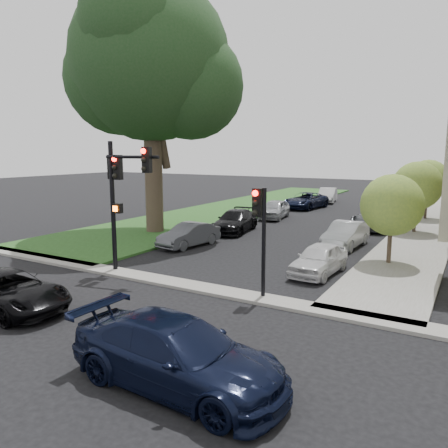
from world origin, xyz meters
The scene contains 22 objects.
ground centered at (0.00, 0.00, 0.00)m, with size 140.00×140.00×0.00m, color black.
grass_strip centered at (-9.00, 24.00, 0.06)m, with size 8.00×44.00×0.12m, color #1F3F14.
sidewalk_right centered at (6.75, 24.00, 0.06)m, with size 3.50×44.00×0.12m, color gray.
sidewalk_cross centered at (0.00, 2.00, 0.06)m, with size 60.00×1.00×0.12m, color gray.
eucalyptus centered at (-8.19, 10.22, 10.45)m, with size 10.80×9.80×15.30m.
small_tree_a centered at (6.20, 9.29, 2.76)m, with size 2.76×2.76×4.15m.
small_tree_b centered at (6.20, 18.19, 3.01)m, with size 3.01×3.01×4.52m.
small_tree_c centered at (6.20, 24.63, 3.01)m, with size 3.01×3.01×4.52m.
traffic_signal_main centered at (-3.36, 2.24, 3.83)m, with size 2.72×0.77×5.55m.
traffic_signal_secondary centered at (3.08, 2.19, 2.73)m, with size 0.51×0.41×3.92m.
car_cross_near centered at (-3.51, -2.97, 0.64)m, with size 2.12×4.60×1.28m, color black.
car_cross_far centered at (4.04, -3.99, 0.76)m, with size 2.12×5.22×1.51m, color black.
car_parked_0 centered at (3.91, 6.25, 0.65)m, with size 1.53×3.81×1.30m, color silver.
car_parked_1 centered at (3.52, 12.00, 0.69)m, with size 1.46×4.20×1.38m, color #999BA0.
car_parked_2 centered at (3.99, 18.84, 0.74)m, with size 2.47×5.36×1.49m, color #3F4247.
car_parked_3 centered at (3.51, 24.46, 0.76)m, with size 1.79×4.45×1.52m, color #3F4247.
car_parked_4 centered at (3.71, 29.99, 0.77)m, with size 2.16×5.32×1.54m, color #999BA0.
car_parked_5 centered at (-3.92, 7.96, 0.64)m, with size 1.35×3.87×1.27m, color #3F4247.
car_parked_6 centered at (-3.84, 13.02, 0.70)m, with size 1.96×4.81×1.40m, color black.
car_parked_7 centered at (-3.93, 19.50, 0.72)m, with size 1.71×4.24×1.44m, color #999BA0.
car_parked_8 centered at (-3.86, 26.35, 0.72)m, with size 2.40×5.20×1.44m, color black.
car_parked_9 centered at (-3.59, 32.03, 0.73)m, with size 1.55×4.44×1.46m, color silver.
Camera 1 is at (9.43, -11.23, 5.15)m, focal length 35.00 mm.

